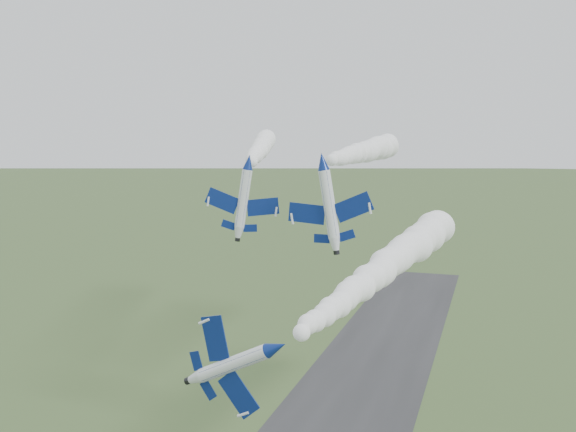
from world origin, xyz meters
The scene contains 6 objects.
jet_lead centered at (4.69, -11.92, 28.20)m, with size 5.16×12.45×9.24m.
smoke_trail_jet_lead centered at (9.78, 20.64, 30.16)m, with size 5.76×60.63×5.76m, color white, non-canonical shape.
jet_pair_left centered at (-10.86, 20.56, 44.04)m, with size 10.79×12.66×3.41m.
smoke_trail_jet_pair_left centered at (-23.05, 58.19, 45.58)m, with size 4.70×72.36×4.70m, color white, non-canonical shape.
jet_pair_right centered at (0.67, 18.88, 44.33)m, with size 11.72×14.25×3.84m.
smoke_trail_jet_pair_right centered at (0.10, 52.62, 45.02)m, with size 5.06×59.87×5.06m, color white, non-canonical shape.
Camera 1 is at (23.65, -66.16, 47.54)m, focal length 40.00 mm.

